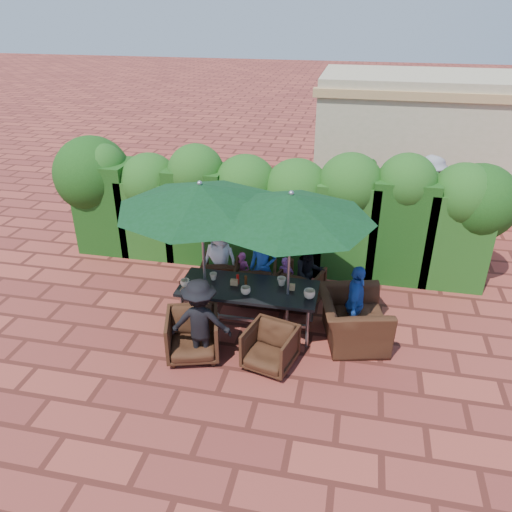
% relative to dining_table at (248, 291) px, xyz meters
% --- Properties ---
extents(ground, '(80.00, 80.00, 0.00)m').
position_rel_dining_table_xyz_m(ground, '(-0.07, -0.00, -0.67)').
color(ground, '#943A2D').
rests_on(ground, ground).
extents(dining_table, '(2.23, 0.90, 0.75)m').
position_rel_dining_table_xyz_m(dining_table, '(0.00, 0.00, 0.00)').
color(dining_table, black).
rests_on(dining_table, ground).
extents(umbrella_left, '(2.63, 2.63, 2.46)m').
position_rel_dining_table_xyz_m(umbrella_left, '(-0.75, 0.07, 1.54)').
color(umbrella_left, gray).
rests_on(umbrella_left, ground).
extents(umbrella_right, '(2.49, 2.49, 2.46)m').
position_rel_dining_table_xyz_m(umbrella_right, '(0.65, -0.06, 1.54)').
color(umbrella_right, gray).
rests_on(umbrella_right, ground).
extents(chair_far_left, '(0.78, 0.74, 0.72)m').
position_rel_dining_table_xyz_m(chair_far_left, '(-0.74, 1.06, -0.32)').
color(chair_far_left, black).
rests_on(chair_far_left, ground).
extents(chair_far_mid, '(0.84, 0.80, 0.77)m').
position_rel_dining_table_xyz_m(chair_far_mid, '(-0.08, 0.90, -0.29)').
color(chair_far_mid, black).
rests_on(chair_far_mid, ground).
extents(chair_far_right, '(0.86, 0.83, 0.73)m').
position_rel_dining_table_xyz_m(chair_far_right, '(0.74, 0.92, -0.31)').
color(chair_far_right, black).
rests_on(chair_far_right, ground).
extents(chair_near_left, '(0.94, 0.91, 0.79)m').
position_rel_dining_table_xyz_m(chair_near_left, '(-0.66, -0.91, -0.28)').
color(chair_near_left, black).
rests_on(chair_near_left, ground).
extents(chair_near_right, '(0.82, 0.79, 0.71)m').
position_rel_dining_table_xyz_m(chair_near_right, '(0.53, -0.91, -0.32)').
color(chair_near_right, black).
rests_on(chair_near_right, ground).
extents(chair_end_right, '(1.01, 1.31, 1.02)m').
position_rel_dining_table_xyz_m(chair_end_right, '(1.69, -0.02, -0.16)').
color(chair_end_right, black).
rests_on(chair_end_right, ground).
extents(adult_far_left, '(0.68, 0.44, 1.30)m').
position_rel_dining_table_xyz_m(adult_far_left, '(-0.75, 1.00, -0.02)').
color(adult_far_left, white).
rests_on(adult_far_left, ground).
extents(adult_far_mid, '(0.48, 0.40, 1.30)m').
position_rel_dining_table_xyz_m(adult_far_mid, '(0.06, 0.86, -0.02)').
color(adult_far_mid, '#2151B3').
rests_on(adult_far_mid, ground).
extents(adult_far_right, '(0.66, 0.55, 1.17)m').
position_rel_dining_table_xyz_m(adult_far_right, '(0.87, 0.94, -0.09)').
color(adult_far_right, black).
rests_on(adult_far_right, ground).
extents(adult_near_left, '(0.93, 0.52, 1.38)m').
position_rel_dining_table_xyz_m(adult_near_left, '(-0.49, -1.01, 0.01)').
color(adult_near_left, black).
rests_on(adult_near_left, ground).
extents(adult_end_right, '(0.41, 0.77, 1.28)m').
position_rel_dining_table_xyz_m(adult_end_right, '(1.70, 0.05, -0.03)').
color(adult_end_right, '#2151B3').
rests_on(adult_end_right, ground).
extents(child_left, '(0.34, 0.31, 0.82)m').
position_rel_dining_table_xyz_m(child_left, '(-0.35, 1.00, -0.27)').
color(child_left, '#D44A9C').
rests_on(child_left, ground).
extents(child_right, '(0.32, 0.28, 0.82)m').
position_rel_dining_table_xyz_m(child_right, '(0.46, 0.96, -0.26)').
color(child_right, '#AD54B7').
rests_on(child_right, ground).
extents(pedestrian_a, '(1.64, 1.46, 1.74)m').
position_rel_dining_table_xyz_m(pedestrian_a, '(1.75, 4.30, 0.20)').
color(pedestrian_a, '#268B26').
rests_on(pedestrian_a, ground).
extents(pedestrian_b, '(0.85, 0.56, 1.69)m').
position_rel_dining_table_xyz_m(pedestrian_b, '(2.53, 4.30, 0.17)').
color(pedestrian_b, '#D44A9C').
rests_on(pedestrian_b, ground).
extents(pedestrian_c, '(1.16, 1.29, 1.87)m').
position_rel_dining_table_xyz_m(pedestrian_c, '(3.11, 4.34, 0.26)').
color(pedestrian_c, gray).
rests_on(pedestrian_c, ground).
extents(cup_a, '(0.15, 0.15, 0.12)m').
position_rel_dining_table_xyz_m(cup_a, '(-1.00, -0.18, 0.14)').
color(cup_a, beige).
rests_on(cup_a, dining_table).
extents(cup_b, '(0.12, 0.12, 0.12)m').
position_rel_dining_table_xyz_m(cup_b, '(-0.62, 0.12, 0.13)').
color(cup_b, beige).
rests_on(cup_b, dining_table).
extents(cup_c, '(0.16, 0.16, 0.13)m').
position_rel_dining_table_xyz_m(cup_c, '(0.00, -0.21, 0.14)').
color(cup_c, beige).
rests_on(cup_c, dining_table).
extents(cup_d, '(0.15, 0.15, 0.14)m').
position_rel_dining_table_xyz_m(cup_d, '(0.51, 0.18, 0.14)').
color(cup_d, beige).
rests_on(cup_d, dining_table).
extents(cup_e, '(0.18, 0.18, 0.14)m').
position_rel_dining_table_xyz_m(cup_e, '(0.99, -0.12, 0.15)').
color(cup_e, beige).
rests_on(cup_e, dining_table).
extents(ketchup_bottle, '(0.04, 0.04, 0.17)m').
position_rel_dining_table_xyz_m(ketchup_bottle, '(-0.19, 0.07, 0.16)').
color(ketchup_bottle, '#B20C0A').
rests_on(ketchup_bottle, dining_table).
extents(sauce_bottle, '(0.04, 0.04, 0.17)m').
position_rel_dining_table_xyz_m(sauce_bottle, '(-0.06, 0.06, 0.16)').
color(sauce_bottle, '#4C230C').
rests_on(sauce_bottle, dining_table).
extents(serving_tray, '(0.35, 0.25, 0.02)m').
position_rel_dining_table_xyz_m(serving_tray, '(-0.86, -0.21, 0.08)').
color(serving_tray, '#936747').
rests_on(serving_tray, dining_table).
extents(number_block_left, '(0.12, 0.06, 0.10)m').
position_rel_dining_table_xyz_m(number_block_left, '(-0.24, 0.02, 0.13)').
color(number_block_left, tan).
rests_on(number_block_left, dining_table).
extents(number_block_right, '(0.12, 0.06, 0.10)m').
position_rel_dining_table_xyz_m(number_block_right, '(0.68, 0.07, 0.13)').
color(number_block_right, tan).
rests_on(number_block_right, dining_table).
extents(hedge_wall, '(9.10, 1.60, 2.45)m').
position_rel_dining_table_xyz_m(hedge_wall, '(-0.14, 2.32, 0.66)').
color(hedge_wall, black).
rests_on(hedge_wall, ground).
extents(building, '(6.20, 3.08, 3.20)m').
position_rel_dining_table_xyz_m(building, '(3.43, 6.99, 0.93)').
color(building, '#C4B192').
rests_on(building, ground).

